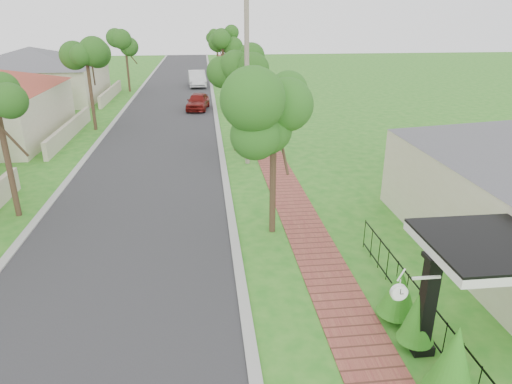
{
  "coord_description": "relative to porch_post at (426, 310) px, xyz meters",
  "views": [
    {
      "loc": [
        -0.19,
        -9.02,
        7.3
      ],
      "look_at": [
        1.47,
        5.62,
        1.5
      ],
      "focal_mm": 32.0,
      "sensor_mm": 36.0,
      "label": 1
    }
  ],
  "objects": [
    {
      "name": "kerb_left",
      "position": [
        -11.2,
        21.0,
        -1.12
      ],
      "size": [
        0.3,
        120.0,
        0.1
      ],
      "primitive_type": "cube",
      "color": "#9E9E99",
      "rests_on": "ground"
    },
    {
      "name": "parked_car_white",
      "position": [
        -5.4,
        41.62,
        -0.31
      ],
      "size": [
        2.03,
        5.01,
        1.62
      ],
      "primitive_type": "imported",
      "rotation": [
        0.0,
        0.0,
        0.07
      ],
      "color": "silver",
      "rests_on": "ground"
    },
    {
      "name": "road",
      "position": [
        -7.55,
        21.0,
        -1.12
      ],
      "size": [
        7.0,
        120.0,
        0.02
      ],
      "primitive_type": "cube",
      "color": "#28282B",
      "rests_on": "ground"
    },
    {
      "name": "near_tree",
      "position": [
        -2.51,
        6.54,
        2.96
      ],
      "size": [
        2.0,
        2.0,
        5.13
      ],
      "color": "#382619",
      "rests_on": "ground"
    },
    {
      "name": "hedge_row",
      "position": [
        -0.1,
        -0.11,
        -0.33
      ],
      "size": [
        0.88,
        3.5,
        1.84
      ],
      "color": "#166E18",
      "rests_on": "ground"
    },
    {
      "name": "ground",
      "position": [
        -4.55,
        1.0,
        -1.12
      ],
      "size": [
        160.0,
        160.0,
        0.0
      ],
      "primitive_type": "plane",
      "color": "#24741B",
      "rests_on": "ground"
    },
    {
      "name": "parked_car_red",
      "position": [
        -5.25,
        29.01,
        -0.46
      ],
      "size": [
        2.11,
        4.06,
        1.32
      ],
      "primitive_type": "imported",
      "rotation": [
        0.0,
        0.0,
        -0.15
      ],
      "color": "maroon",
      "rests_on": "ground"
    },
    {
      "name": "far_house_grey",
      "position": [
        -19.52,
        35.0,
        1.22
      ],
      "size": [
        15.56,
        15.56,
        4.6
      ],
      "color": "beige",
      "rests_on": "ground"
    },
    {
      "name": "porch_post",
      "position": [
        0.0,
        0.0,
        0.0
      ],
      "size": [
        0.48,
        0.48,
        2.52
      ],
      "color": "black",
      "rests_on": "ground"
    },
    {
      "name": "kerb_right",
      "position": [
        -3.9,
        21.0,
        -1.12
      ],
      "size": [
        0.3,
        120.0,
        0.1
      ],
      "primitive_type": "cube",
      "color": "#9E9E99",
      "rests_on": "ground"
    },
    {
      "name": "utility_pole",
      "position": [
        -2.62,
        14.54,
        3.42
      ],
      "size": [
        1.2,
        0.24,
        8.97
      ],
      "color": "gray",
      "rests_on": "ground"
    },
    {
      "name": "picket_fence",
      "position": [
        0.35,
        1.0,
        -0.59
      ],
      "size": [
        0.03,
        8.02,
        1.0
      ],
      "color": "black",
      "rests_on": "ground"
    },
    {
      "name": "sidewalk",
      "position": [
        -1.3,
        21.0,
        -1.12
      ],
      "size": [
        1.5,
        120.0,
        0.03
      ],
      "primitive_type": "cube",
      "color": "#99503D",
      "rests_on": "ground"
    },
    {
      "name": "street_trees",
      "position": [
        -7.42,
        27.84,
        3.42
      ],
      "size": [
        10.7,
        37.65,
        5.89
      ],
      "color": "#382619",
      "rests_on": "ground"
    },
    {
      "name": "station_clock",
      "position": [
        -0.85,
        -0.4,
        0.83
      ],
      "size": [
        1.04,
        0.13,
        0.52
      ],
      "color": "white",
      "rests_on": "ground"
    }
  ]
}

